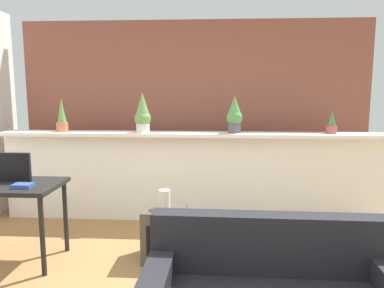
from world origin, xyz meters
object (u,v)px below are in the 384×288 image
potted_plant_2 (234,115)px  desk (0,192)px  side_cube_shelf (165,233)px  vase_on_shelf (165,199)px  tv_monitor (8,167)px  book_on_desk (23,186)px  potted_plant_3 (332,124)px  potted_plant_0 (62,117)px  potted_plant_1 (143,114)px

potted_plant_2 → desk: size_ratio=0.40×
side_cube_shelf → vase_on_shelf: vase_on_shelf is taller
potted_plant_2 → tv_monitor: 2.46m
vase_on_shelf → book_on_desk: (-1.22, -0.26, 0.18)m
potted_plant_3 → tv_monitor: bearing=-161.0°
tv_monitor → vase_on_shelf: 1.50m
desk → tv_monitor: size_ratio=2.53×
potted_plant_0 → potted_plant_3: bearing=0.3°
potted_plant_1 → book_on_desk: potted_plant_1 is taller
vase_on_shelf → potted_plant_1: bearing=111.0°
potted_plant_2 → desk: (-2.20, -1.20, -0.64)m
potted_plant_1 → tv_monitor: size_ratio=1.10×
potted_plant_0 → book_on_desk: potted_plant_0 is taller
potted_plant_2 → potted_plant_3: bearing=0.7°
tv_monitor → vase_on_shelf: tv_monitor is taller
side_cube_shelf → potted_plant_1: bearing=111.0°
tv_monitor → book_on_desk: bearing=-40.1°
potted_plant_2 → desk: potted_plant_2 is taller
potted_plant_0 → desk: bearing=-95.4°
book_on_desk → potted_plant_2: bearing=34.9°
tv_monitor → potted_plant_3: bearing=19.0°
potted_plant_0 → potted_plant_1: potted_plant_1 is taller
potted_plant_0 → tv_monitor: bearing=-93.5°
side_cube_shelf → potted_plant_0: bearing=142.9°
potted_plant_1 → potted_plant_3: size_ratio=1.75×
potted_plant_3 → vase_on_shelf: 2.21m
potted_plant_0 → side_cube_shelf: 2.02m
desk → tv_monitor: bearing=61.2°
desk → vase_on_shelf: size_ratio=6.19×
potted_plant_0 → potted_plant_3: size_ratio=1.50×
potted_plant_1 → tv_monitor: potted_plant_1 is taller
potted_plant_1 → desk: (-1.11, -1.17, -0.65)m
potted_plant_1 → tv_monitor: bearing=-134.5°
side_cube_shelf → potted_plant_2: bearing=56.6°
side_cube_shelf → book_on_desk: (-1.21, -0.28, 0.52)m
potted_plant_0 → vase_on_shelf: potted_plant_0 is taller
tv_monitor → side_cube_shelf: 1.59m
potted_plant_0 → tv_monitor: size_ratio=0.94×
potted_plant_2 → potted_plant_3: potted_plant_2 is taller
potted_plant_0 → desk: size_ratio=0.37×
potted_plant_0 → potted_plant_2: 2.09m
potted_plant_0 → book_on_desk: (0.18, -1.33, -0.50)m
potted_plant_1 → side_cube_shelf: bearing=-69.0°
potted_plant_2 → vase_on_shelf: bearing=-122.9°
potted_plant_0 → book_on_desk: 1.43m
potted_plant_3 → side_cube_shelf: 2.32m
potted_plant_1 → desk: bearing=-133.6°
potted_plant_1 → potted_plant_2: (1.09, 0.03, -0.01)m
potted_plant_3 → book_on_desk: bearing=-156.1°
potted_plant_3 → desk: bearing=-160.0°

